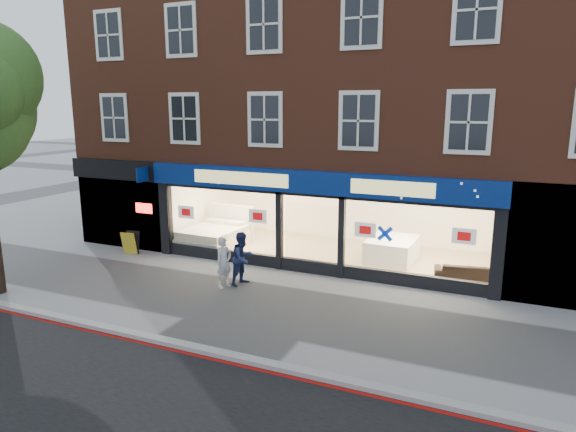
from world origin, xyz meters
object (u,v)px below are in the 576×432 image
Objects in this scene: display_bed at (215,235)px; pedestrian_grey at (224,262)px; sofa at (464,272)px; mattress_stack at (392,249)px; a_board at (131,243)px; pedestrian_blue at (243,258)px.

display_bed is 4.31m from pedestrian_grey.
pedestrian_grey is at bearing 16.30° from sofa.
sofa is at bearing -24.56° from mattress_stack.
display_bed is at bearing 53.58° from pedestrian_grey.
mattress_stack reaches higher than sofa.
pedestrian_grey is (-3.97, -4.33, 0.28)m from mattress_stack.
display_bed is 1.46× the size of sofa.
pedestrian_grey is at bearing -52.16° from display_bed.
pedestrian_grey is at bearing -27.39° from a_board.
mattress_stack is at bearing -24.21° from pedestrian_grey.
mattress_stack is 9.22m from a_board.
a_board reaches higher than sofa.
pedestrian_blue reaches higher than pedestrian_grey.
pedestrian_blue is at bearing -20.64° from pedestrian_grey.
mattress_stack is at bearing -34.92° from sofa.
pedestrian_blue is (0.37, 0.46, 0.04)m from pedestrian_grey.
display_bed is 3.01× the size of a_board.
pedestrian_grey reaches higher than mattress_stack.
a_board is (-11.24, -1.62, 0.07)m from sofa.
a_board is 5.34m from pedestrian_blue.
sofa is at bearing -51.41° from pedestrian_blue.
pedestrian_blue reaches higher than display_bed.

